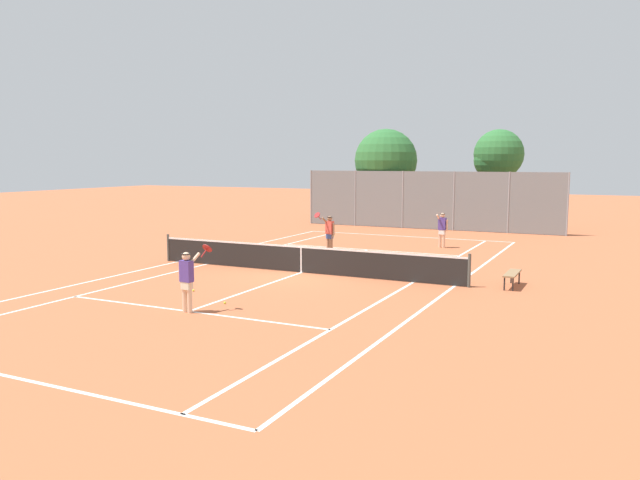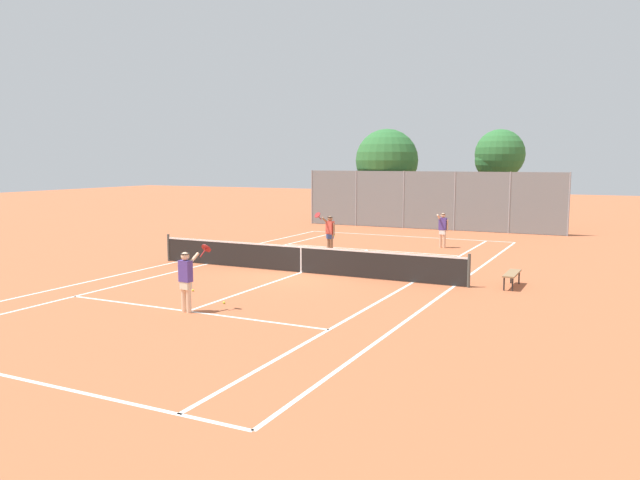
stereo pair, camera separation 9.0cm
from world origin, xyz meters
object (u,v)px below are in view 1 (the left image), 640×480
Objects in this scene: tennis_net at (301,258)px; player_near_side at (187,278)px; courtside_bench at (512,274)px; loose_tennis_ball_0 at (333,236)px; player_far_right at (442,228)px; loose_tennis_ball_2 at (225,303)px; player_far_left at (329,232)px; loose_tennis_ball_1 at (193,290)px; tree_behind_right at (497,156)px; tree_behind_left at (386,162)px.

player_near_side is (0.05, -6.49, 0.42)m from tennis_net.
loose_tennis_ball_0 is at bearing 137.89° from courtside_bench.
courtside_bench is (4.34, -7.82, -0.50)m from player_far_right.
player_far_right is 24.24× the size of loose_tennis_ball_2.
loose_tennis_ball_0 is (-6.27, 1.77, -0.88)m from player_far_right.
player_far_left is 1.11× the size of player_far_right.
loose_tennis_ball_0 is at bearing 113.00° from player_far_left.
loose_tennis_ball_1 is at bearing -150.08° from courtside_bench.
loose_tennis_ball_2 is at bearing -96.90° from tree_behind_right.
tree_behind_right is (3.28, 18.86, 3.72)m from tennis_net.
loose_tennis_ball_1 is at bearing -108.50° from player_far_right.
tree_behind_left reaches higher than player_near_side.
player_far_right is at bearing 71.50° from loose_tennis_ball_1.
loose_tennis_ball_0 is (-2.32, 5.46, -0.89)m from player_far_left.
player_far_right is 1.07× the size of courtside_bench.
tennis_net reaches higher than loose_tennis_ball_1.
tennis_net is at bearing -79.51° from tree_behind_left.
player_far_left is (-1.19, 11.29, 0.00)m from player_near_side.
player_near_side is 1.18× the size of courtside_bench.
tennis_net is at bearing 93.90° from loose_tennis_ball_2.
player_far_left reaches higher than tennis_net.
tree_behind_right reaches higher than tennis_net.
courtside_bench is at bearing 45.20° from player_near_side.
player_near_side is at bearing -97.26° from tree_behind_right.
player_near_side reaches higher than courtside_bench.
loose_tennis_ball_2 is 24.65m from tree_behind_right.
player_near_side is at bearing -134.80° from courtside_bench.
player_far_right is (2.82, 8.48, 0.40)m from tennis_net.
courtside_bench reaches higher than loose_tennis_ball_2.
courtside_bench is at bearing 41.08° from loose_tennis_ball_2.
player_near_side is 17.13m from loose_tennis_ball_0.
loose_tennis_ball_1 is (-4.28, -12.78, -0.88)m from player_far_right.
player_near_side is 25.77m from tree_behind_right.
player_far_right is at bearing 42.99° from player_far_left.
tree_behind_left reaches higher than player_far_right.
tree_behind_right reaches higher than loose_tennis_ball_1.
tree_behind_left reaches higher than loose_tennis_ball_0.
tree_behind_right reaches higher than loose_tennis_ball_0.
player_near_side is at bearing -78.18° from loose_tennis_ball_0.
loose_tennis_ball_2 is 0.01× the size of tree_behind_left.
player_far_left reaches higher than loose_tennis_ball_2.
player_near_side reaches higher than loose_tennis_ball_0.
loose_tennis_ball_0 is at bearing -128.05° from tree_behind_right.
player_far_left is 5.41m from player_far_right.
courtside_bench is at bearing 5.29° from tennis_net.
player_near_side reaches higher than loose_tennis_ball_2.
player_far_right is 0.27× the size of tree_behind_left.
tree_behind_right is (3.23, 25.35, 3.30)m from player_near_side.
tree_behind_right is (4.42, 14.06, 3.30)m from player_far_left.
player_far_left is 5.99m from loose_tennis_ball_0.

